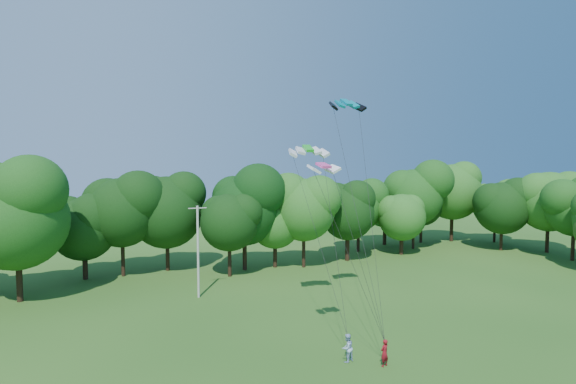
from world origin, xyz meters
name	(u,v)px	position (x,y,z in m)	size (l,w,h in m)	color
utility_pole	(198,251)	(-3.17, 27.24, 4.39)	(1.71, 0.21, 8.56)	beige
kite_flyer_left	(384,353)	(3.17, 8.33, 0.85)	(0.62, 0.41, 1.70)	maroon
kite_flyer_right	(347,348)	(1.48, 9.90, 0.90)	(0.87, 0.68, 1.79)	#A7C0E8
kite_teal	(346,102)	(5.90, 16.67, 17.27)	(2.93, 1.54, 0.70)	#047788
kite_green	(308,148)	(3.12, 17.83, 13.66)	(3.32, 2.09, 0.64)	green
kite_pink	(323,165)	(0.26, 10.91, 12.42)	(2.03, 1.04, 0.38)	#F04299
tree_back_center	(244,201)	(4.54, 35.07, 8.08)	(8.89, 8.89, 12.93)	black
tree_back_east	(385,200)	(28.97, 39.82, 6.76)	(7.45, 7.45, 10.83)	black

